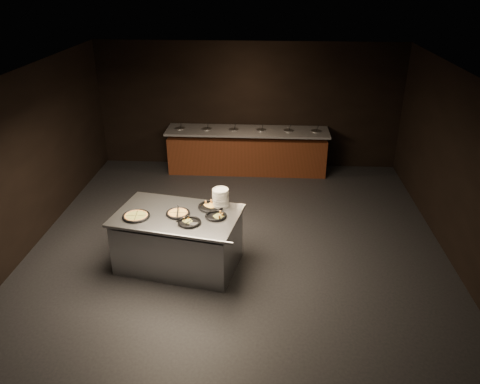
{
  "coord_description": "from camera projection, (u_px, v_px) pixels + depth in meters",
  "views": [
    {
      "loc": [
        0.47,
        -6.62,
        4.32
      ],
      "look_at": [
        0.04,
        0.3,
        1.0
      ],
      "focal_mm": 35.0,
      "sensor_mm": 36.0,
      "label": 1
    }
  ],
  "objects": [
    {
      "name": "pan_cheese_slices_b",
      "position": [
        189.0,
        222.0,
        6.93
      ],
      "size": [
        0.35,
        0.35,
        0.04
      ],
      "rotation": [
        0.0,
        0.0,
        1.81
      ],
      "color": "black",
      "rests_on": "serving_counter"
    },
    {
      "name": "server_right",
      "position": [
        186.0,
        220.0,
        6.86
      ],
      "size": [
        0.32,
        0.09,
        0.15
      ],
      "rotation": [
        0.0,
        0.0,
        0.02
      ],
      "color": "#B9BCC1",
      "rests_on": "serving_counter"
    },
    {
      "name": "pan_cheese_whole",
      "position": [
        178.0,
        213.0,
        7.18
      ],
      "size": [
        0.37,
        0.37,
        0.04
      ],
      "rotation": [
        0.0,
        0.0,
        -0.02
      ],
      "color": "black",
      "rests_on": "serving_counter"
    },
    {
      "name": "pan_cheese_slices_a",
      "position": [
        211.0,
        206.0,
        7.39
      ],
      "size": [
        0.41,
        0.41,
        0.04
      ],
      "rotation": [
        0.0,
        0.0,
        0.75
      ],
      "color": "black",
      "rests_on": "serving_counter"
    },
    {
      "name": "pan_veggie_whole",
      "position": [
        136.0,
        216.0,
        7.1
      ],
      "size": [
        0.42,
        0.42,
        0.04
      ],
      "rotation": [
        0.0,
        0.0,
        0.1
      ],
      "color": "black",
      "rests_on": "serving_counter"
    },
    {
      "name": "plate_stack",
      "position": [
        221.0,
        198.0,
        7.38
      ],
      "size": [
        0.26,
        0.26,
        0.29
      ],
      "primitive_type": "cylinder",
      "color": "silver",
      "rests_on": "serving_counter"
    },
    {
      "name": "pan_veggie_slices",
      "position": [
        216.0,
        216.0,
        7.11
      ],
      "size": [
        0.33,
        0.33,
        0.04
      ],
      "rotation": [
        0.0,
        0.0,
        -0.88
      ],
      "color": "black",
      "rests_on": "serving_counter"
    },
    {
      "name": "server_left",
      "position": [
        178.0,
        212.0,
        7.11
      ],
      "size": [
        0.11,
        0.33,
        0.16
      ],
      "rotation": [
        0.0,
        0.0,
        1.72
      ],
      "color": "#B9BCC1",
      "rests_on": "serving_counter"
    },
    {
      "name": "salad_bar",
      "position": [
        247.0,
        153.0,
        10.86
      ],
      "size": [
        3.7,
        0.83,
        1.18
      ],
      "color": "#5E2616",
      "rests_on": "ground"
    },
    {
      "name": "room",
      "position": [
        236.0,
        174.0,
        7.22
      ],
      "size": [
        7.02,
        8.02,
        2.92
      ],
      "color": "black",
      "rests_on": "ground"
    },
    {
      "name": "serving_counter",
      "position": [
        179.0,
        241.0,
        7.39
      ],
      "size": [
        2.08,
        1.56,
        0.91
      ],
      "rotation": [
        0.0,
        0.0,
        -0.19
      ],
      "color": "#B9BCC1",
      "rests_on": "ground"
    }
  ]
}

